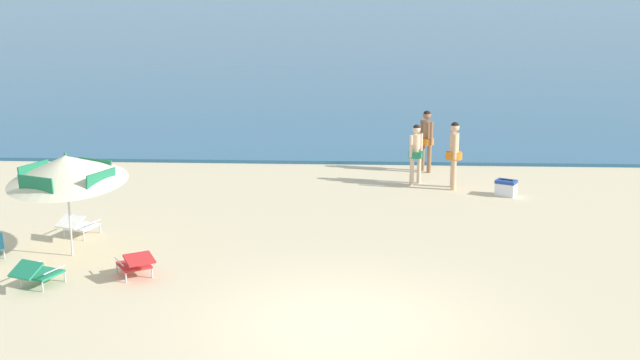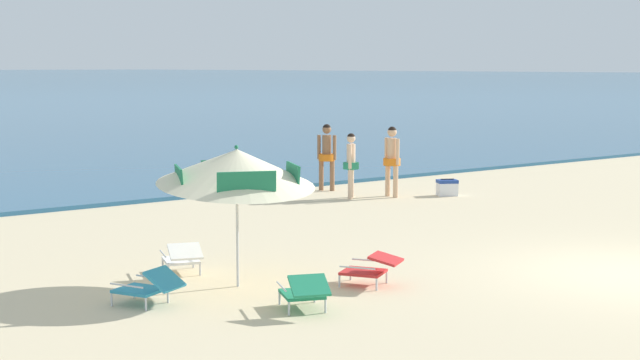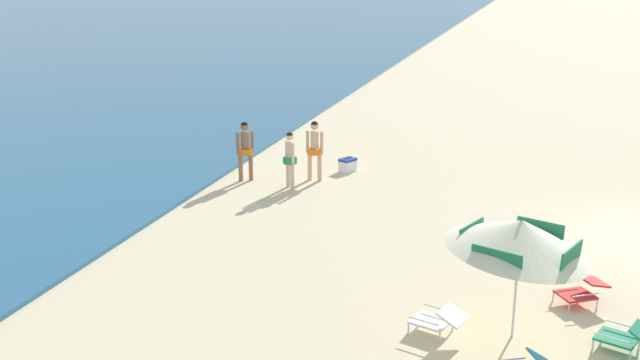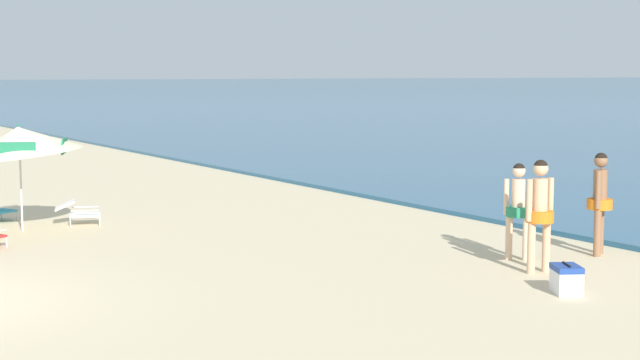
{
  "view_description": "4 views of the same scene",
  "coord_description": "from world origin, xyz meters",
  "px_view_note": "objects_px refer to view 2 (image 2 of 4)",
  "views": [
    {
      "loc": [
        0.31,
        -12.56,
        5.42
      ],
      "look_at": [
        -0.57,
        5.79,
        0.93
      ],
      "focal_mm": 47.63,
      "sensor_mm": 36.0,
      "label": 1
    },
    {
      "loc": [
        -12.42,
        -8.36,
        3.21
      ],
      "look_at": [
        -1.33,
        6.41,
        0.96
      ],
      "focal_mm": 52.38,
      "sensor_mm": 36.0,
      "label": 2
    },
    {
      "loc": [
        -16.48,
        3.17,
        5.74
      ],
      "look_at": [
        0.0,
        7.91,
        0.83
      ],
      "focal_mm": 40.42,
      "sensor_mm": 36.0,
      "label": 3
    },
    {
      "loc": [
        13.6,
        -1.63,
        3.06
      ],
      "look_at": [
        -1.06,
        7.22,
        1.17
      ],
      "focal_mm": 54.86,
      "sensor_mm": 36.0,
      "label": 4
    }
  ],
  "objects_px": {
    "lounge_chair_beside_umbrella": "(148,286)",
    "person_standing_beside": "(351,161)",
    "beach_umbrella_striped_main": "(237,167)",
    "person_wading_in": "(327,152)",
    "lounge_chair_facing_sea": "(305,291)",
    "lounge_chair_under_umbrella": "(371,267)",
    "cooler_box": "(447,188)",
    "lounge_chair_spare_folded": "(182,257)",
    "person_standing_near_shore": "(392,156)"
  },
  "relations": [
    {
      "from": "lounge_chair_under_umbrella",
      "to": "person_wading_in",
      "type": "xyz_separation_m",
      "value": [
        5.91,
        8.83,
        0.72
      ]
    },
    {
      "from": "lounge_chair_spare_folded",
      "to": "cooler_box",
      "type": "relative_size",
      "value": 1.67
    },
    {
      "from": "lounge_chair_facing_sea",
      "to": "person_standing_near_shore",
      "type": "height_order",
      "value": "person_standing_near_shore"
    },
    {
      "from": "person_wading_in",
      "to": "cooler_box",
      "type": "height_order",
      "value": "person_wading_in"
    },
    {
      "from": "person_wading_in",
      "to": "lounge_chair_spare_folded",
      "type": "bearing_deg",
      "value": -140.1
    },
    {
      "from": "lounge_chair_spare_folded",
      "to": "person_standing_beside",
      "type": "distance_m",
      "value": 8.95
    },
    {
      "from": "lounge_chair_under_umbrella",
      "to": "cooler_box",
      "type": "distance_m",
      "value": 9.94
    },
    {
      "from": "person_standing_beside",
      "to": "lounge_chair_under_umbrella",
      "type": "bearing_deg",
      "value": -126.94
    },
    {
      "from": "person_wading_in",
      "to": "person_standing_near_shore",
      "type": "bearing_deg",
      "value": -73.41
    },
    {
      "from": "lounge_chair_beside_umbrella",
      "to": "cooler_box",
      "type": "bearing_deg",
      "value": 26.1
    },
    {
      "from": "person_wading_in",
      "to": "cooler_box",
      "type": "bearing_deg",
      "value": -54.79
    },
    {
      "from": "person_standing_beside",
      "to": "cooler_box",
      "type": "distance_m",
      "value": 2.56
    },
    {
      "from": "lounge_chair_beside_umbrella",
      "to": "lounge_chair_spare_folded",
      "type": "relative_size",
      "value": 1.03
    },
    {
      "from": "beach_umbrella_striped_main",
      "to": "cooler_box",
      "type": "relative_size",
      "value": 4.53
    },
    {
      "from": "lounge_chair_facing_sea",
      "to": "person_standing_near_shore",
      "type": "distance_m",
      "value": 11.06
    },
    {
      "from": "beach_umbrella_striped_main",
      "to": "cooler_box",
      "type": "xyz_separation_m",
      "value": [
        9.31,
        5.1,
        -1.56
      ]
    },
    {
      "from": "lounge_chair_beside_umbrella",
      "to": "lounge_chair_facing_sea",
      "type": "xyz_separation_m",
      "value": [
        1.51,
        -1.5,
        0.0
      ]
    },
    {
      "from": "beach_umbrella_striped_main",
      "to": "lounge_chair_under_umbrella",
      "type": "relative_size",
      "value": 2.74
    },
    {
      "from": "person_wading_in",
      "to": "cooler_box",
      "type": "distance_m",
      "value": 3.25
    },
    {
      "from": "beach_umbrella_striped_main",
      "to": "lounge_chair_spare_folded",
      "type": "bearing_deg",
      "value": 102.74
    },
    {
      "from": "lounge_chair_beside_umbrella",
      "to": "person_wading_in",
      "type": "bearing_deg",
      "value": 41.13
    },
    {
      "from": "beach_umbrella_striped_main",
      "to": "person_standing_near_shore",
      "type": "xyz_separation_m",
      "value": [
        8.06,
        5.77,
        -0.75
      ]
    },
    {
      "from": "lounge_chair_under_umbrella",
      "to": "lounge_chair_spare_folded",
      "type": "relative_size",
      "value": 0.99
    },
    {
      "from": "person_wading_in",
      "to": "beach_umbrella_striped_main",
      "type": "bearing_deg",
      "value": -134.31
    },
    {
      "from": "beach_umbrella_striped_main",
      "to": "person_standing_near_shore",
      "type": "relative_size",
      "value": 1.56
    },
    {
      "from": "lounge_chair_facing_sea",
      "to": "cooler_box",
      "type": "relative_size",
      "value": 1.69
    },
    {
      "from": "beach_umbrella_striped_main",
      "to": "lounge_chair_spare_folded",
      "type": "height_order",
      "value": "beach_umbrella_striped_main"
    },
    {
      "from": "beach_umbrella_striped_main",
      "to": "lounge_chair_beside_umbrella",
      "type": "distance_m",
      "value": 2.16
    },
    {
      "from": "lounge_chair_beside_umbrella",
      "to": "person_wading_in",
      "type": "height_order",
      "value": "person_wading_in"
    },
    {
      "from": "lounge_chair_beside_umbrella",
      "to": "person_standing_beside",
      "type": "xyz_separation_m",
      "value": [
        8.66,
        6.42,
        0.65
      ]
    },
    {
      "from": "beach_umbrella_striped_main",
      "to": "person_wading_in",
      "type": "xyz_separation_m",
      "value": [
        7.49,
        7.67,
        -0.76
      ]
    },
    {
      "from": "lounge_chair_beside_umbrella",
      "to": "person_standing_near_shore",
      "type": "height_order",
      "value": "person_standing_near_shore"
    },
    {
      "from": "lounge_chair_beside_umbrella",
      "to": "person_standing_beside",
      "type": "bearing_deg",
      "value": 36.55
    },
    {
      "from": "beach_umbrella_striped_main",
      "to": "lounge_chair_beside_umbrella",
      "type": "bearing_deg",
      "value": -171.85
    },
    {
      "from": "cooler_box",
      "to": "lounge_chair_beside_umbrella",
      "type": "bearing_deg",
      "value": -153.9
    },
    {
      "from": "lounge_chair_under_umbrella",
      "to": "beach_umbrella_striped_main",
      "type": "bearing_deg",
      "value": 143.91
    },
    {
      "from": "lounge_chair_spare_folded",
      "to": "person_standing_near_shore",
      "type": "height_order",
      "value": "person_standing_near_shore"
    },
    {
      "from": "person_standing_near_shore",
      "to": "person_standing_beside",
      "type": "distance_m",
      "value": 1.04
    },
    {
      "from": "lounge_chair_facing_sea",
      "to": "person_standing_beside",
      "type": "xyz_separation_m",
      "value": [
        7.16,
        7.93,
        0.65
      ]
    },
    {
      "from": "lounge_chair_spare_folded",
      "to": "lounge_chair_facing_sea",
      "type": "bearing_deg",
      "value": -85.55
    },
    {
      "from": "lounge_chair_beside_umbrella",
      "to": "person_wading_in",
      "type": "distance_m",
      "value": 12.02
    },
    {
      "from": "beach_umbrella_striped_main",
      "to": "lounge_chair_facing_sea",
      "type": "height_order",
      "value": "beach_umbrella_striped_main"
    },
    {
      "from": "lounge_chair_beside_umbrella",
      "to": "lounge_chair_facing_sea",
      "type": "distance_m",
      "value": 2.13
    },
    {
      "from": "person_wading_in",
      "to": "lounge_chair_facing_sea",
      "type": "bearing_deg",
      "value": -128.71
    },
    {
      "from": "lounge_chair_under_umbrella",
      "to": "lounge_chair_beside_umbrella",
      "type": "distance_m",
      "value": 3.27
    },
    {
      "from": "beach_umbrella_striped_main",
      "to": "person_wading_in",
      "type": "distance_m",
      "value": 10.75
    },
    {
      "from": "beach_umbrella_striped_main",
      "to": "lounge_chair_facing_sea",
      "type": "xyz_separation_m",
      "value": [
        -0.04,
        -1.73,
        -1.49
      ]
    },
    {
      "from": "lounge_chair_spare_folded",
      "to": "person_wading_in",
      "type": "distance_m",
      "value": 10.14
    },
    {
      "from": "lounge_chair_beside_umbrella",
      "to": "lounge_chair_facing_sea",
      "type": "height_order",
      "value": "lounge_chair_beside_umbrella"
    },
    {
      "from": "person_standing_near_shore",
      "to": "cooler_box",
      "type": "xyz_separation_m",
      "value": [
        1.25,
        -0.67,
        -0.81
      ]
    }
  ]
}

